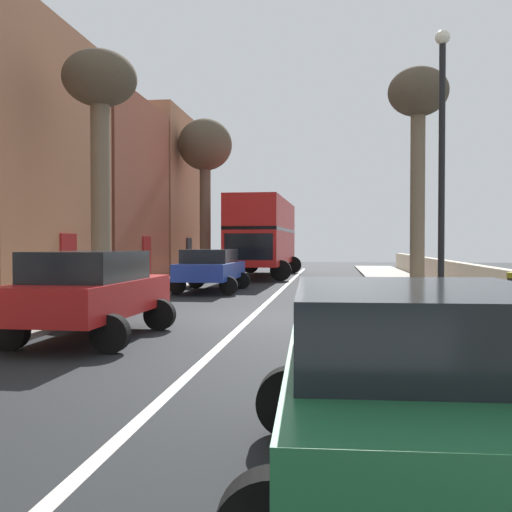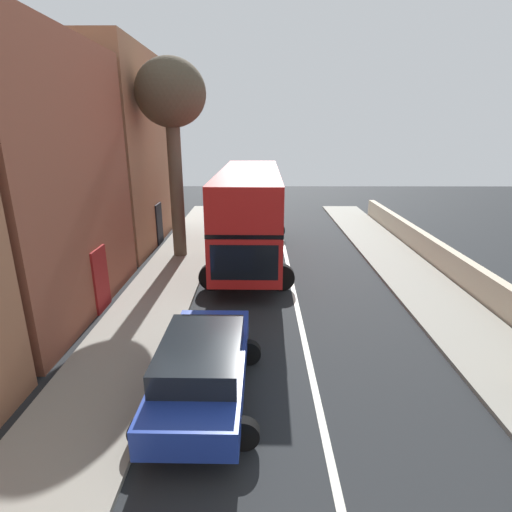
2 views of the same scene
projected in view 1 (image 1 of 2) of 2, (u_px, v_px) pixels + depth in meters
ground_plane at (251, 318)px, 14.03m from camera, size 84.00×84.00×0.00m
road_centre_line at (251, 318)px, 14.03m from camera, size 0.16×54.00×0.01m
sidewalk_left at (57, 312)px, 14.66m from camera, size 2.60×60.00×0.12m
sidewalk_right at (463, 319)px, 13.39m from camera, size 2.60×60.00×0.12m
double_decker_bus at (264, 233)px, 31.31m from camera, size 3.66×10.59×4.06m
parked_car_red_left_0 at (91, 289)px, 10.85m from camera, size 2.46×4.18×1.65m
parked_car_blue_left_1 at (211, 267)px, 21.57m from camera, size 2.52×4.58×1.57m
parked_car_green_right_3 at (415, 376)px, 4.06m from camera, size 2.55×4.08×1.51m
street_tree_left_0 at (100, 102)px, 16.36m from camera, size 2.07×2.07×7.06m
street_tree_left_2 at (205, 151)px, 32.04m from camera, size 2.95×2.95×8.47m
street_tree_right_5 at (418, 111)px, 20.63m from camera, size 2.11×2.11×7.88m
lamppost_right at (442, 151)px, 12.77m from camera, size 0.32×0.32×6.31m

